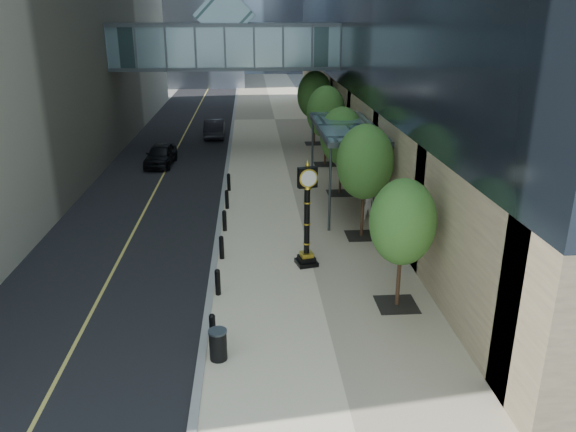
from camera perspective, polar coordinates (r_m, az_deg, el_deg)
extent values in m
plane|color=gray|center=(17.24, 1.49, -14.38)|extent=(320.00, 320.00, 0.00)
cube|color=black|center=(55.33, -9.78, 9.52)|extent=(8.00, 180.00, 0.02)
cube|color=beige|center=(55.09, -1.36, 9.78)|extent=(8.00, 180.00, 0.06)
cube|color=gray|center=(55.06, -5.58, 9.69)|extent=(0.25, 180.00, 0.07)
cube|color=slate|center=(42.27, -6.33, 16.79)|extent=(17.00, 4.00, 3.00)
cube|color=#383F44|center=(42.37, -6.25, 14.83)|extent=(17.00, 4.20, 0.25)
cube|color=#383F44|center=(42.22, -6.41, 18.75)|extent=(17.00, 4.20, 0.25)
cube|color=slate|center=(42.21, -6.44, 19.64)|extent=(4.24, 3.00, 4.24)
cube|color=#383F44|center=(29.13, 5.94, 8.89)|extent=(3.00, 8.00, 0.25)
cube|color=slate|center=(29.10, 5.95, 9.18)|extent=(2.80, 7.80, 0.06)
cylinder|color=#383F44|center=(25.89, 4.28, 2.75)|extent=(0.12, 0.12, 4.20)
cylinder|color=#383F44|center=(32.97, 2.50, 6.54)|extent=(0.12, 0.12, 4.20)
cylinder|color=black|center=(17.80, -7.66, -11.42)|extent=(0.20, 0.20, 0.90)
cylinder|color=black|center=(20.60, -7.15, -6.80)|extent=(0.20, 0.20, 0.90)
cylinder|color=black|center=(23.50, -6.76, -3.30)|extent=(0.20, 0.20, 0.90)
cylinder|color=black|center=(26.47, -6.46, -0.57)|extent=(0.20, 0.20, 0.90)
cylinder|color=black|center=(29.48, -6.23, 1.60)|extent=(0.20, 0.20, 0.90)
cylinder|color=black|center=(32.54, -6.03, 3.36)|extent=(0.20, 0.20, 0.90)
cube|color=black|center=(20.33, 10.97, -8.81)|extent=(1.40, 1.40, 0.02)
cylinder|color=#49321F|center=(19.78, 11.20, -5.73)|extent=(0.14, 0.14, 2.44)
ellipsoid|color=#245B21|center=(19.05, 11.58, -0.60)|extent=(2.24, 2.24, 2.98)
cube|color=black|center=(26.05, 7.46, -1.99)|extent=(1.40, 1.40, 0.02)
cylinder|color=#49321F|center=(25.58, 7.60, 0.84)|extent=(0.14, 0.14, 2.75)
ellipsoid|color=#245B21|center=(24.97, 7.82, 5.46)|extent=(2.52, 2.52, 3.36)
cube|color=black|center=(32.08, 5.26, 2.32)|extent=(1.40, 1.40, 0.02)
cylinder|color=#49321F|center=(31.71, 5.34, 4.55)|extent=(0.14, 0.14, 2.61)
ellipsoid|color=#245B21|center=(31.24, 5.46, 8.12)|extent=(2.39, 2.39, 3.19)
cube|color=black|center=(38.25, 3.76, 5.26)|extent=(1.40, 1.40, 0.02)
cylinder|color=#49321F|center=(37.93, 3.81, 7.29)|extent=(0.14, 0.14, 2.79)
ellipsoid|color=#245B21|center=(37.52, 3.88, 10.51)|extent=(2.56, 2.56, 3.41)
cube|color=black|center=(44.53, 2.67, 7.38)|extent=(1.40, 1.40, 0.02)
cylinder|color=#49321F|center=(44.23, 2.70, 9.23)|extent=(0.14, 0.14, 2.96)
ellipsoid|color=#245B21|center=(43.87, 2.75, 12.17)|extent=(2.71, 2.71, 3.62)
cube|color=black|center=(22.95, 1.88, -4.73)|extent=(0.96, 0.96, 0.18)
cube|color=black|center=(22.87, 1.88, -4.33)|extent=(0.75, 0.75, 0.18)
cube|color=gold|center=(22.80, 1.89, -3.92)|extent=(0.59, 0.59, 0.18)
cylinder|color=black|center=(22.25, 1.93, -0.47)|extent=(0.23, 0.23, 2.75)
cube|color=black|center=(21.70, 1.99, 3.94)|extent=(0.80, 0.43, 0.80)
cylinder|color=white|center=(21.85, 1.94, 4.05)|extent=(0.61, 0.17, 0.62)
cylinder|color=white|center=(21.55, 2.03, 3.83)|extent=(0.61, 0.17, 0.62)
sphere|color=gold|center=(21.57, 2.00, 5.19)|extent=(0.18, 0.18, 0.18)
cylinder|color=black|center=(17.05, -7.11, -12.94)|extent=(0.58, 0.58, 0.90)
imported|color=#BDB5AD|center=(27.83, 8.14, 1.15)|extent=(0.65, 0.49, 1.59)
imported|color=black|center=(38.95, -12.81, 6.10)|extent=(1.99, 4.35, 1.45)
imported|color=black|center=(47.36, -7.46, 8.86)|extent=(1.66, 4.62, 1.52)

